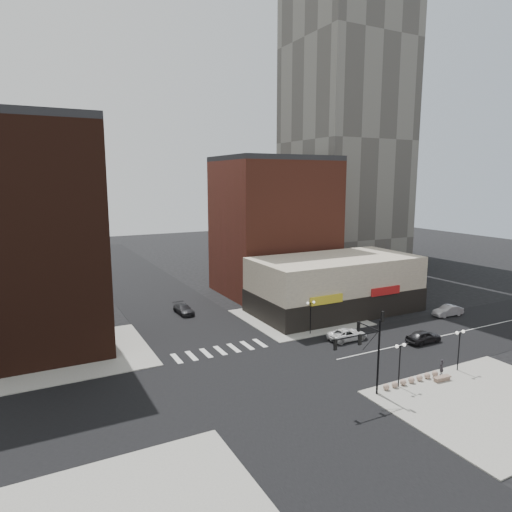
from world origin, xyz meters
TOP-DOWN VIEW (x-y plane):
  - ground at (0.00, 0.00)m, footprint 240.00×240.00m
  - road_ew at (0.00, 0.00)m, footprint 200.00×14.00m
  - road_ns at (0.00, 0.00)m, footprint 14.00×200.00m
  - sidewalk_nw at (-14.50, 14.50)m, footprint 15.00×15.00m
  - sidewalk_ne at (14.50, 14.50)m, footprint 15.00×15.00m
  - sidewalk_se at (16.00, -14.00)m, footprint 18.00×14.00m
  - building_nw at (-19.00, 18.50)m, footprint 16.00×15.00m
  - building_ne_midrise at (19.00, 29.50)m, footprint 18.00×15.00m
  - tower_near at (40.00, 38.00)m, footprint 20.00×20.00m
  - tower_far at (60.00, 56.00)m, footprint 18.00×18.00m
  - building_ne_row at (21.00, 15.00)m, footprint 24.20×12.20m
  - traffic_signal at (7.24, -7.83)m, footprint 5.59×3.09m
  - street_lamp_se_a at (11.00, -8.00)m, footprint 1.22×0.32m
  - street_lamp_se_b at (19.00, -8.00)m, footprint 1.22×0.32m
  - street_lamp_ne at (12.00, 8.00)m, footprint 1.22×0.32m
  - bollard_row at (12.65, -8.00)m, footprint 6.88×0.58m
  - white_suv at (14.88, 4.34)m, footprint 5.02×2.34m
  - dark_sedan_east at (22.24, -0.61)m, footprint 4.52×1.84m
  - silver_sedan at (33.69, 5.53)m, footprint 4.65×1.90m
  - dark_sedan_north at (0.82, 23.71)m, footprint 2.13×4.81m
  - pedestrian at (16.65, -8.00)m, footprint 0.67×0.54m
  - stone_bench at (15.61, -9.00)m, footprint 1.88×0.69m

SIDE VIEW (x-z plane):
  - ground at x=0.00m, z-range 0.00..0.00m
  - road_ew at x=0.00m, z-range 0.00..0.02m
  - road_ns at x=0.00m, z-range 0.00..0.02m
  - sidewalk_nw at x=-14.50m, z-range 0.00..0.12m
  - sidewalk_ne at x=14.50m, z-range 0.00..0.12m
  - sidewalk_se at x=16.00m, z-range 0.00..0.12m
  - stone_bench at x=15.61m, z-range 0.13..0.57m
  - bollard_row at x=12.65m, z-range 0.12..0.70m
  - dark_sedan_north at x=0.82m, z-range 0.00..1.37m
  - white_suv at x=14.88m, z-range 0.00..1.39m
  - silver_sedan at x=33.69m, z-range 0.00..1.50m
  - dark_sedan_east at x=22.24m, z-range 0.00..1.53m
  - pedestrian at x=16.65m, z-range 0.12..1.72m
  - street_lamp_se_a at x=11.00m, z-range 1.21..5.37m
  - street_lamp_se_b at x=19.00m, z-range 1.21..5.37m
  - street_lamp_ne at x=12.00m, z-range 1.21..5.37m
  - building_ne_row at x=21.00m, z-range -0.70..7.30m
  - traffic_signal at x=7.24m, z-range 1.07..8.85m
  - building_ne_midrise at x=19.00m, z-range 0.00..22.00m
  - building_nw at x=-19.00m, z-range 0.00..25.00m
  - tower_far at x=60.00m, z-range 0.00..82.00m
  - tower_near at x=40.00m, z-range 0.00..90.00m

